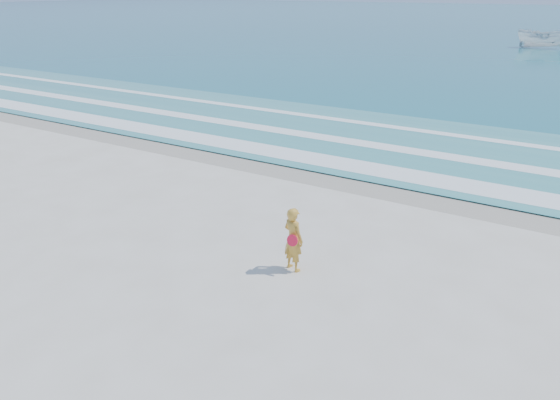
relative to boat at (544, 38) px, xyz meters
The scene contains 8 objects.
ground 56.52m from the boat, 89.19° to the right, with size 400.00×400.00×0.00m, color silver.
wet_sand 47.52m from the boat, 89.03° to the right, with size 400.00×2.40×0.00m, color #B2A893.
shallow 42.52m from the boat, 88.92° to the right, with size 400.00×10.00×0.01m, color #59B7AD.
foam_near 46.22m from the boat, 89.00° to the right, with size 400.00×1.40×0.01m, color white.
foam_mid 43.32m from the boat, 88.94° to the right, with size 400.00×0.90×0.01m, color white.
foam_far 40.02m from the boat, 88.85° to the right, with size 400.00×0.60×0.01m, color white.
boat is the anchor object (origin of this frame).
woman 53.91m from the boat, 87.89° to the right, with size 0.64×0.51×1.52m.
Camera 1 is at (6.79, -6.96, 6.10)m, focal length 35.00 mm.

